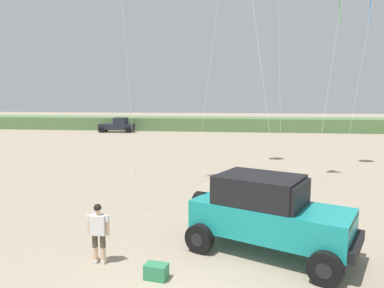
{
  "coord_description": "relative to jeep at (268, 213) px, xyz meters",
  "views": [
    {
      "loc": [
        1.43,
        -6.6,
        4.43
      ],
      "look_at": [
        -0.01,
        3.82,
        3.11
      ],
      "focal_mm": 33.26,
      "sensor_mm": 36.0,
      "label": 1
    }
  ],
  "objects": [
    {
      "name": "distant_pickup",
      "position": [
        -17.49,
        36.36,
        -0.26
      ],
      "size": [
        4.72,
        2.67,
        1.98
      ],
      "color": "#1E232D",
      "rests_on": "ground_plane"
    },
    {
      "name": "jeep",
      "position": [
        0.0,
        0.0,
        0.0
      ],
      "size": [
        5.0,
        3.94,
        2.26
      ],
      "color": "teal",
      "rests_on": "ground_plane"
    },
    {
      "name": "dune_ridge",
      "position": [
        -1.17,
        42.05,
        -0.3
      ],
      "size": [
        90.0,
        7.28,
        1.81
      ],
      "primitive_type": "cube",
      "color": "#567A47",
      "rests_on": "ground_plane"
    },
    {
      "name": "cooler_box",
      "position": [
        -2.84,
        -1.93,
        -1.01
      ],
      "size": [
        0.61,
        0.44,
        0.38
      ],
      "primitive_type": "cube",
      "rotation": [
        0.0,
        0.0,
        -0.15
      ],
      "color": "#2D7F51",
      "rests_on": "ground_plane"
    },
    {
      "name": "person_watching",
      "position": [
        -4.57,
        -1.32,
        -0.26
      ],
      "size": [
        0.62,
        0.31,
        1.67
      ],
      "color": "#DBB28E",
      "rests_on": "ground_plane"
    }
  ]
}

